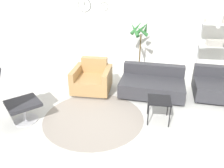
{
  "coord_description": "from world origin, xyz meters",
  "views": [
    {
      "loc": [
        0.68,
        -3.48,
        2.39
      ],
      "look_at": [
        0.12,
        0.37,
        0.55
      ],
      "focal_mm": 35.0,
      "sensor_mm": 36.0,
      "label": 1
    }
  ],
  "objects_px": {
    "couch_low": "(152,85)",
    "side_table": "(159,102)",
    "shelf_unit": "(223,34)",
    "lounge_chair": "(1,91)",
    "couch_second": "(220,87)",
    "armchair_red": "(92,80)",
    "potted_plant": "(139,51)"
  },
  "relations": [
    {
      "from": "couch_low",
      "to": "side_table",
      "type": "xyz_separation_m",
      "value": [
        0.1,
        -1.09,
        0.17
      ]
    },
    {
      "from": "armchair_red",
      "to": "potted_plant",
      "type": "xyz_separation_m",
      "value": [
        1.05,
        1.16,
        0.42
      ]
    },
    {
      "from": "side_table",
      "to": "potted_plant",
      "type": "xyz_separation_m",
      "value": [
        -0.45,
        2.19,
        0.3
      ]
    },
    {
      "from": "couch_low",
      "to": "shelf_unit",
      "type": "distance_m",
      "value": 2.36
    },
    {
      "from": "couch_low",
      "to": "couch_second",
      "type": "xyz_separation_m",
      "value": [
        1.52,
        0.07,
        -0.0
      ]
    },
    {
      "from": "couch_low",
      "to": "potted_plant",
      "type": "distance_m",
      "value": 1.25
    },
    {
      "from": "lounge_chair",
      "to": "couch_low",
      "type": "bearing_deg",
      "value": 77.82
    },
    {
      "from": "couch_low",
      "to": "couch_second",
      "type": "distance_m",
      "value": 1.52
    },
    {
      "from": "potted_plant",
      "to": "shelf_unit",
      "type": "height_order",
      "value": "shelf_unit"
    },
    {
      "from": "potted_plant",
      "to": "shelf_unit",
      "type": "xyz_separation_m",
      "value": [
        2.08,
        0.19,
        0.48
      ]
    },
    {
      "from": "lounge_chair",
      "to": "shelf_unit",
      "type": "xyz_separation_m",
      "value": [
        4.31,
        2.97,
        0.45
      ]
    },
    {
      "from": "lounge_chair",
      "to": "couch_low",
      "type": "xyz_separation_m",
      "value": [
        2.57,
        1.67,
        -0.5
      ]
    },
    {
      "from": "lounge_chair",
      "to": "armchair_red",
      "type": "bearing_deg",
      "value": 98.76
    },
    {
      "from": "lounge_chair",
      "to": "potted_plant",
      "type": "xyz_separation_m",
      "value": [
        2.22,
        2.78,
        -0.03
      ]
    },
    {
      "from": "lounge_chair",
      "to": "armchair_red",
      "type": "xyz_separation_m",
      "value": [
        1.18,
        1.62,
        -0.45
      ]
    },
    {
      "from": "couch_low",
      "to": "shelf_unit",
      "type": "xyz_separation_m",
      "value": [
        1.74,
        1.3,
        0.94
      ]
    },
    {
      "from": "couch_low",
      "to": "armchair_red",
      "type": "bearing_deg",
      "value": 7.25
    },
    {
      "from": "couch_low",
      "to": "couch_second",
      "type": "bearing_deg",
      "value": -172.19
    },
    {
      "from": "couch_second",
      "to": "shelf_unit",
      "type": "xyz_separation_m",
      "value": [
        0.22,
        1.22,
        0.94
      ]
    },
    {
      "from": "armchair_red",
      "to": "shelf_unit",
      "type": "relative_size",
      "value": 0.5
    },
    {
      "from": "couch_low",
      "to": "side_table",
      "type": "distance_m",
      "value": 1.11
    },
    {
      "from": "side_table",
      "to": "shelf_unit",
      "type": "distance_m",
      "value": 3.0
    },
    {
      "from": "armchair_red",
      "to": "couch_low",
      "type": "xyz_separation_m",
      "value": [
        1.4,
        0.05,
        -0.05
      ]
    },
    {
      "from": "side_table",
      "to": "shelf_unit",
      "type": "height_order",
      "value": "shelf_unit"
    },
    {
      "from": "lounge_chair",
      "to": "couch_low",
      "type": "relative_size",
      "value": 0.86
    },
    {
      "from": "potted_plant",
      "to": "couch_second",
      "type": "bearing_deg",
      "value": -28.87
    },
    {
      "from": "couch_low",
      "to": "shelf_unit",
      "type": "height_order",
      "value": "shelf_unit"
    },
    {
      "from": "couch_low",
      "to": "shelf_unit",
      "type": "bearing_deg",
      "value": -138.25
    },
    {
      "from": "couch_second",
      "to": "potted_plant",
      "type": "xyz_separation_m",
      "value": [
        -1.87,
        1.03,
        0.46
      ]
    },
    {
      "from": "lounge_chair",
      "to": "shelf_unit",
      "type": "height_order",
      "value": "shelf_unit"
    },
    {
      "from": "armchair_red",
      "to": "potted_plant",
      "type": "distance_m",
      "value": 1.62
    },
    {
      "from": "couch_low",
      "to": "side_table",
      "type": "height_order",
      "value": "couch_low"
    }
  ]
}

